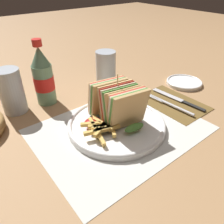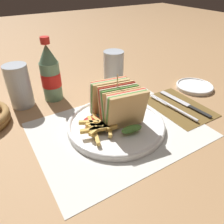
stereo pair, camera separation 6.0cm
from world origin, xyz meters
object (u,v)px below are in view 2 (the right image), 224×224
(side_saucer, at_px, (195,86))
(glass_near, at_px, (114,73))
(knife, at_px, (185,104))
(fork, at_px, (177,109))
(plate_main, at_px, (116,124))
(coke_bottle_near, at_px, (50,74))
(glass_far, at_px, (19,86))
(club_sandwich, at_px, (118,104))

(side_saucer, bearing_deg, glass_near, 146.88)
(knife, bearing_deg, fork, -166.69)
(knife, relative_size, side_saucer, 1.50)
(plate_main, relative_size, fork, 1.43)
(fork, relative_size, coke_bottle_near, 0.92)
(glass_far, relative_size, side_saucer, 1.02)
(coke_bottle_near, height_order, side_saucer, coke_bottle_near)
(glass_far, bearing_deg, glass_near, -7.83)
(plate_main, distance_m, glass_far, 0.33)
(club_sandwich, height_order, knife, club_sandwich)
(knife, relative_size, glass_near, 1.47)
(club_sandwich, height_order, glass_near, club_sandwich)
(side_saucer, bearing_deg, fork, -154.64)
(side_saucer, bearing_deg, club_sandwich, -173.18)
(knife, bearing_deg, glass_near, 114.74)
(plate_main, height_order, coke_bottle_near, coke_bottle_near)
(knife, height_order, side_saucer, side_saucer)
(knife, bearing_deg, coke_bottle_near, 138.28)
(club_sandwich, xyz_separation_m, side_saucer, (0.36, 0.04, -0.06))
(fork, bearing_deg, plate_main, 167.27)
(coke_bottle_near, xyz_separation_m, glass_near, (0.22, -0.03, -0.03))
(club_sandwich, distance_m, glass_far, 0.32)
(plate_main, xyz_separation_m, fork, (0.20, -0.03, -0.00))
(plate_main, distance_m, knife, 0.25)
(fork, xyz_separation_m, coke_bottle_near, (-0.29, 0.28, 0.08))
(fork, relative_size, side_saucer, 1.42)
(plate_main, bearing_deg, glass_near, 59.55)
(glass_near, bearing_deg, fork, -72.76)
(plate_main, xyz_separation_m, side_saucer, (0.38, 0.05, -0.00))
(fork, relative_size, glass_far, 1.39)
(plate_main, xyz_separation_m, glass_far, (-0.19, 0.26, 0.06))
(club_sandwich, xyz_separation_m, glass_far, (-0.20, 0.25, -0.00))
(plate_main, height_order, fork, plate_main)
(fork, bearing_deg, glass_near, 103.19)
(knife, height_order, glass_far, glass_far)
(club_sandwich, height_order, side_saucer, club_sandwich)
(fork, relative_size, knife, 0.95)
(club_sandwich, relative_size, coke_bottle_near, 0.82)
(coke_bottle_near, distance_m, glass_far, 0.10)
(knife, bearing_deg, club_sandwich, 170.42)
(coke_bottle_near, bearing_deg, glass_near, -9.13)
(knife, bearing_deg, glass_far, 144.19)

